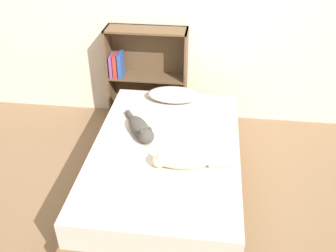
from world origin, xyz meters
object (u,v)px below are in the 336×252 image
(bed, at_px, (166,170))
(pillow, at_px, (174,95))
(cat_dark, at_px, (141,129))
(bookshelf, at_px, (145,74))
(cat_light, at_px, (182,160))

(bed, distance_m, pillow, 0.81)
(cat_dark, relative_size, bookshelf, 0.46)
(pillow, xyz_separation_m, cat_dark, (-0.21, -0.63, 0.00))
(cat_light, height_order, bookshelf, bookshelf)
(cat_light, bearing_deg, bed, -64.12)
(bed, bearing_deg, pillow, 91.55)
(bed, height_order, cat_light, cat_light)
(bed, distance_m, cat_light, 0.42)
(bed, height_order, bookshelf, bookshelf)
(bed, relative_size, cat_dark, 3.84)
(bed, xyz_separation_m, cat_light, (0.15, -0.24, 0.31))
(bed, relative_size, bookshelf, 1.78)
(cat_light, distance_m, bookshelf, 1.54)
(bed, relative_size, pillow, 3.72)
(cat_light, xyz_separation_m, bookshelf, (-0.53, 1.44, -0.01))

